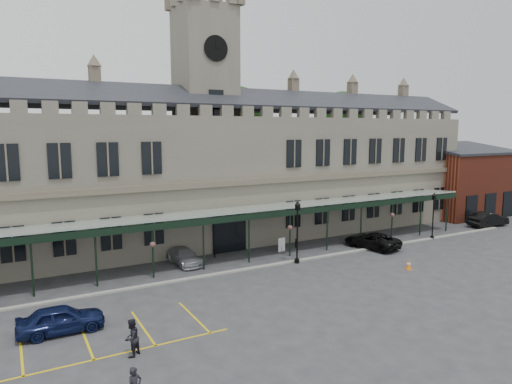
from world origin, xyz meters
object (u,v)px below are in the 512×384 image
traffic_cone (409,265)px  person_b (132,338)px  car_left_a (61,319)px  clock_tower (205,105)px  station_building (207,175)px  lamp_post_mid (297,226)px  sign_board (282,245)px  car_taxi (184,256)px  car_right_b (488,219)px  lamp_post_right (433,212)px  car_van (372,240)px

traffic_cone → person_b: person_b is taller
traffic_cone → car_left_a: car_left_a is taller
clock_tower → station_building: bearing=-90.0°
traffic_cone → lamp_post_mid: bearing=139.8°
station_building → lamp_post_mid: 11.80m
lamp_post_mid → car_left_a: bearing=-165.9°
lamp_post_mid → car_left_a: (-18.35, -4.59, -2.30)m
sign_board → car_taxi: car_taxi is taller
car_left_a → car_right_b: bearing=-81.8°
clock_tower → car_left_a: bearing=-134.1°
station_building → lamp_post_right: size_ratio=12.81×
car_taxi → person_b: size_ratio=2.37×
person_b → car_left_a: bearing=-97.9°
car_left_a → car_van: size_ratio=0.85×
sign_board → car_taxi: size_ratio=0.28×
lamp_post_right → clock_tower: bearing=152.0°
lamp_post_mid → car_van: bearing=3.9°
lamp_post_mid → person_b: lamp_post_mid is taller
car_right_b → person_b: size_ratio=2.68×
sign_board → car_right_b: size_ratio=0.25×
car_right_b → person_b: bearing=106.5°
station_building → car_taxi: station_building is taller
lamp_post_mid → person_b: 18.19m
lamp_post_right → car_left_a: (-34.79, -4.94, -2.02)m
clock_tower → car_right_b: size_ratio=4.97×
car_left_a → car_right_b: (45.11, 5.97, 0.06)m
car_taxi → lamp_post_right: bearing=-12.7°
car_left_a → person_b: (2.70, -4.43, 0.17)m
lamp_post_right → car_taxi: 25.06m
car_van → person_b: bearing=7.6°
station_building → sign_board: size_ratio=48.33×
car_van → traffic_cone: bearing=58.4°
traffic_cone → sign_board: bearing=122.6°
car_right_b → person_b: 43.66m
lamp_post_right → car_left_a: lamp_post_right is taller
car_left_a → car_taxi: bearing=-48.2°
lamp_post_right → car_taxi: bearing=171.0°
lamp_post_right → traffic_cone: bearing=-148.4°
sign_board → car_van: bearing=-25.5°
lamp_post_right → car_van: size_ratio=0.89×
sign_board → lamp_post_right: bearing=-16.4°
car_left_a → car_van: bearing=-78.5°
traffic_cone → sign_board: sign_board is taller
station_building → car_van: bearing=-40.2°
lamp_post_right → lamp_post_mid: bearing=-178.8°
car_left_a → car_van: (27.04, 5.19, -0.03)m
car_left_a → car_taxi: 13.45m
car_van → clock_tower: bearing=-54.4°
traffic_cone → sign_board: 11.00m
sign_board → car_left_a: (-19.12, -8.21, 0.15)m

